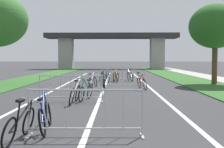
# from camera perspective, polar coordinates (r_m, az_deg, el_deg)

# --- Properties ---
(grass_verge_left) EXTENTS (3.02, 51.99, 0.05)m
(grass_verge_left) POSITION_cam_1_polar(r_m,az_deg,el_deg) (24.14, -16.19, -0.87)
(grass_verge_left) COLOR #2D5B26
(grass_verge_left) RESTS_ON ground
(grass_verge_right) EXTENTS (3.02, 51.99, 0.05)m
(grass_verge_right) POSITION_cam_1_polar(r_m,az_deg,el_deg) (23.79, 14.63, -0.90)
(grass_verge_right) COLOR #2D5B26
(grass_verge_right) RESTS_ON ground
(sidewalk_path_right) EXTENTS (2.23, 51.99, 0.08)m
(sidewalk_path_right) POSITION_cam_1_polar(r_m,az_deg,el_deg) (24.55, 20.60, -0.85)
(sidewalk_path_right) COLOR #9E9B93
(sidewalk_path_right) RESTS_ON ground
(lane_stripe_center) EXTENTS (0.14, 30.08, 0.01)m
(lane_stripe_center) POSITION_cam_1_polar(r_m,az_deg,el_deg) (16.90, -1.51, -2.53)
(lane_stripe_center) COLOR silver
(lane_stripe_center) RESTS_ON ground
(lane_stripe_right_lane) EXTENTS (0.14, 30.08, 0.01)m
(lane_stripe_right_lane) POSITION_cam_1_polar(r_m,az_deg,el_deg) (17.01, 7.54, -2.52)
(lane_stripe_right_lane) COLOR silver
(lane_stripe_right_lane) RESTS_ON ground
(lane_stripe_left_lane) EXTENTS (0.14, 30.08, 0.01)m
(lane_stripe_left_lane) POSITION_cam_1_polar(r_m,az_deg,el_deg) (17.21, -10.44, -2.48)
(lane_stripe_left_lane) COLOR silver
(lane_stripe_left_lane) RESTS_ON ground
(overpass_bridge) EXTENTS (21.35, 3.85, 5.75)m
(overpass_bridge) POSITION_cam_1_polar(r_m,az_deg,el_deg) (44.80, -0.09, 6.28)
(overpass_bridge) COLOR #2D2D30
(overpass_bridge) RESTS_ON ground
(tree_right_cypress_far) EXTENTS (3.38, 3.38, 5.24)m
(tree_right_cypress_far) POSITION_cam_1_polar(r_m,az_deg,el_deg) (19.17, 20.77, 9.26)
(tree_right_cypress_far) COLOR #4C3823
(tree_right_cypress_far) RESTS_ON ground
(crowd_barrier_nearest) EXTENTS (2.55, 0.47, 1.05)m
(crowd_barrier_nearest) POSITION_cam_1_polar(r_m,az_deg,el_deg) (6.05, -5.60, -8.08)
(crowd_barrier_nearest) COLOR #ADADB2
(crowd_barrier_nearest) RESTS_ON ground
(crowd_barrier_second) EXTENTS (2.56, 0.50, 1.05)m
(crowd_barrier_second) POSITION_cam_1_polar(r_m,az_deg,el_deg) (10.93, -8.60, -3.01)
(crowd_barrier_second) COLOR #ADADB2
(crowd_barrier_second) RESTS_ON ground
(crowd_barrier_third) EXTENTS (2.55, 0.47, 1.05)m
(crowd_barrier_third) POSITION_cam_1_polar(r_m,az_deg,el_deg) (15.60, 2.15, -1.10)
(crowd_barrier_third) COLOR #ADADB2
(crowd_barrier_third) RESTS_ON ground
(crowd_barrier_fourth) EXTENTS (2.57, 0.56, 1.05)m
(crowd_barrier_fourth) POSITION_cam_1_polar(r_m,az_deg,el_deg) (20.42, 1.02, -0.07)
(crowd_barrier_fourth) COLOR #ADADB2
(crowd_barrier_fourth) RESTS_ON ground
(bicycle_blue_0) EXTENTS (0.52, 1.68, 0.97)m
(bicycle_blue_0) POSITION_cam_1_polar(r_m,az_deg,el_deg) (20.06, -0.98, -0.60)
(bicycle_blue_0) COLOR black
(bicycle_blue_0) RESTS_ON ground
(bicycle_silver_1) EXTENTS (0.52, 1.75, 0.96)m
(bicycle_silver_1) POSITION_cam_1_polar(r_m,az_deg,el_deg) (10.53, -7.71, -4.08)
(bicycle_silver_1) COLOR black
(bicycle_silver_1) RESTS_ON ground
(bicycle_purple_2) EXTENTS (0.68, 1.56, 0.88)m
(bicycle_purple_2) POSITION_cam_1_polar(r_m,az_deg,el_deg) (20.91, -2.17, -0.47)
(bicycle_purple_2) COLOR black
(bicycle_purple_2) RESTS_ON ground
(bicycle_yellow_3) EXTENTS (0.46, 1.69, 0.93)m
(bicycle_yellow_3) POSITION_cam_1_polar(r_m,az_deg,el_deg) (20.89, 0.64, -0.46)
(bicycle_yellow_3) COLOR black
(bicycle_yellow_3) RESTS_ON ground
(bicycle_black_4) EXTENTS (0.50, 1.62, 0.92)m
(bicycle_black_4) POSITION_cam_1_polar(r_m,az_deg,el_deg) (6.02, -18.65, -9.94)
(bicycle_black_4) COLOR black
(bicycle_black_4) RESTS_ON ground
(bicycle_red_5) EXTENTS (0.55, 1.65, 0.96)m
(bicycle_red_5) POSITION_cam_1_polar(r_m,az_deg,el_deg) (15.29, 6.18, -1.81)
(bicycle_red_5) COLOR black
(bicycle_red_5) RESTS_ON ground
(bicycle_green_6) EXTENTS (0.54, 1.65, 0.93)m
(bicycle_green_6) POSITION_cam_1_polar(r_m,az_deg,el_deg) (15.07, -1.73, -1.88)
(bicycle_green_6) COLOR black
(bicycle_green_6) RESTS_ON ground
(bicycle_teal_7) EXTENTS (0.49, 1.61, 0.96)m
(bicycle_teal_7) POSITION_cam_1_polar(r_m,az_deg,el_deg) (11.26, -5.46, -3.70)
(bicycle_teal_7) COLOR black
(bicycle_teal_7) RESTS_ON ground
(bicycle_white_8) EXTENTS (0.55, 1.73, 0.91)m
(bicycle_white_8) POSITION_cam_1_polar(r_m,az_deg,el_deg) (16.05, -4.00, -1.59)
(bicycle_white_8) COLOR black
(bicycle_white_8) RESTS_ON ground
(bicycle_orange_9) EXTENTS (0.53, 1.74, 0.99)m
(bicycle_orange_9) POSITION_cam_1_polar(r_m,az_deg,el_deg) (19.91, 0.83, -0.54)
(bicycle_orange_9) COLOR black
(bicycle_orange_9) RESTS_ON ground
(bicycle_blue_10) EXTENTS (0.59, 1.73, 0.98)m
(bicycle_blue_10) POSITION_cam_1_polar(r_m,az_deg,el_deg) (6.72, -13.80, -8.46)
(bicycle_blue_10) COLOR black
(bicycle_blue_10) RESTS_ON ground
(bicycle_silver_11) EXTENTS (0.62, 1.61, 0.94)m
(bicycle_silver_11) POSITION_cam_1_polar(r_m,az_deg,el_deg) (20.81, 3.73, -0.44)
(bicycle_silver_11) COLOR black
(bicycle_silver_11) RESTS_ON ground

